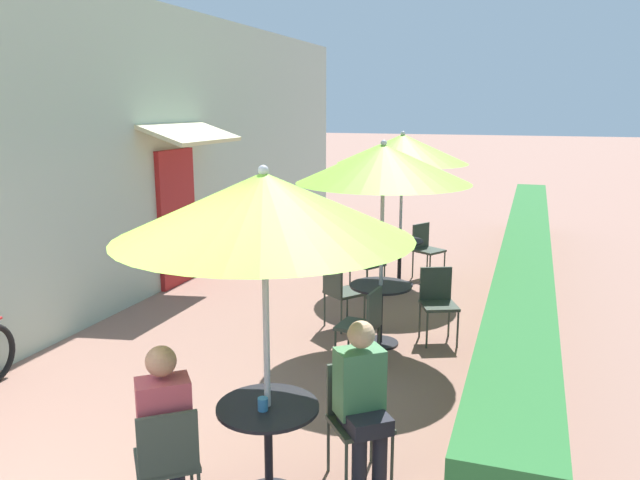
% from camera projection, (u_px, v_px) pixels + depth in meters
% --- Properties ---
extents(cafe_facade_wall, '(0.98, 13.50, 4.20)m').
position_uv_depth(cafe_facade_wall, '(184.00, 148.00, 9.95)').
color(cafe_facade_wall, '#B2C1AD').
rests_on(cafe_facade_wall, ground_plane).
extents(planter_hedge, '(0.60, 12.50, 1.01)m').
position_uv_depth(planter_hedge, '(525.00, 269.00, 8.63)').
color(planter_hedge, gray).
rests_on(planter_hedge, ground_plane).
extents(patio_table_near, '(0.71, 0.71, 0.72)m').
position_uv_depth(patio_table_near, '(268.00, 434.00, 4.34)').
color(patio_table_near, black).
rests_on(patio_table_near, ground_plane).
extents(patio_umbrella_near, '(1.96, 1.96, 2.38)m').
position_uv_depth(patio_umbrella_near, '(264.00, 206.00, 4.00)').
color(patio_umbrella_near, '#B7B7BC').
rests_on(patio_umbrella_near, ground_plane).
extents(cafe_chair_near_left, '(0.56, 0.56, 0.87)m').
position_uv_depth(cafe_chair_near_left, '(356.00, 411.00, 4.64)').
color(cafe_chair_near_left, '#384238').
rests_on(cafe_chair_near_left, ground_plane).
extents(seated_patron_near_left, '(0.50, 0.51, 1.25)m').
position_uv_depth(seated_patron_near_left, '(362.00, 397.00, 4.50)').
color(seated_patron_near_left, '#23232D').
rests_on(seated_patron_near_left, ground_plane).
extents(cafe_chair_near_right, '(0.56, 0.56, 0.87)m').
position_uv_depth(cafe_chair_near_right, '(167.00, 457.00, 4.04)').
color(cafe_chair_near_right, '#384238').
rests_on(cafe_chair_near_right, ground_plane).
extents(seated_patron_near_right, '(0.50, 0.51, 1.25)m').
position_uv_depth(seated_patron_near_right, '(164.00, 425.00, 4.11)').
color(seated_patron_near_right, '#23232D').
rests_on(seated_patron_near_right, ground_plane).
extents(coffee_cup_near, '(0.07, 0.07, 0.09)m').
position_uv_depth(coffee_cup_near, '(263.00, 404.00, 4.22)').
color(coffee_cup_near, teal).
rests_on(coffee_cup_near, patio_table_near).
extents(patio_table_mid, '(0.71, 0.71, 0.72)m').
position_uv_depth(patio_table_mid, '(380.00, 303.00, 7.24)').
color(patio_table_mid, black).
rests_on(patio_table_mid, ground_plane).
extents(patio_umbrella_mid, '(1.96, 1.96, 2.38)m').
position_uv_depth(patio_umbrella_mid, '(383.00, 164.00, 6.90)').
color(patio_umbrella_mid, '#B7B7BC').
rests_on(patio_umbrella_mid, ground_plane).
extents(cafe_chair_mid_left, '(0.56, 0.56, 0.87)m').
position_uv_depth(cafe_chair_mid_left, '(340.00, 289.00, 7.76)').
color(cafe_chair_mid_left, '#384238').
rests_on(cafe_chair_mid_left, ground_plane).
extents(cafe_chair_mid_right, '(0.44, 0.44, 0.87)m').
position_uv_depth(cafe_chair_mid_right, '(365.00, 321.00, 6.59)').
color(cafe_chair_mid_right, '#384238').
rests_on(cafe_chair_mid_right, ground_plane).
extents(cafe_chair_mid_back, '(0.53, 0.53, 0.87)m').
position_uv_depth(cafe_chair_mid_back, '(438.00, 298.00, 7.36)').
color(cafe_chair_mid_back, '#384238').
rests_on(cafe_chair_mid_back, ground_plane).
extents(patio_table_far, '(0.71, 0.71, 0.72)m').
position_uv_depth(patio_table_far, '(400.00, 254.00, 9.64)').
color(patio_table_far, black).
rests_on(patio_table_far, ground_plane).
extents(patio_umbrella_far, '(1.96, 1.96, 2.38)m').
position_uv_depth(patio_umbrella_far, '(403.00, 149.00, 9.29)').
color(patio_umbrella_far, '#B7B7BC').
rests_on(patio_umbrella_far, ground_plane).
extents(cafe_chair_far_left, '(0.55, 0.55, 0.87)m').
position_uv_depth(cafe_chair_far_left, '(371.00, 261.00, 9.14)').
color(cafe_chair_far_left, '#384238').
rests_on(cafe_chair_far_left, ground_plane).
extents(cafe_chair_far_right, '(0.55, 0.55, 0.87)m').
position_uv_depth(cafe_chair_far_right, '(426.00, 246.00, 10.13)').
color(cafe_chair_far_right, '#384238').
rests_on(cafe_chair_far_right, ground_plane).
extents(coffee_cup_far, '(0.07, 0.07, 0.09)m').
position_uv_depth(coffee_cup_far, '(392.00, 236.00, 9.70)').
color(coffee_cup_far, '#232328').
rests_on(coffee_cup_far, patio_table_far).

